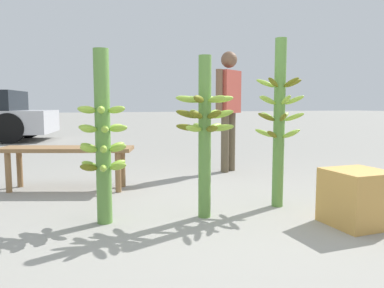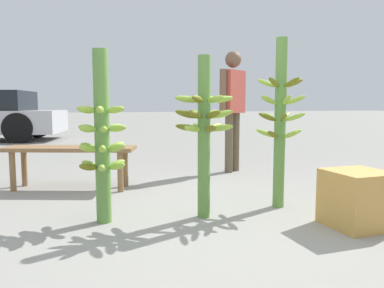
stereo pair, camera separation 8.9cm
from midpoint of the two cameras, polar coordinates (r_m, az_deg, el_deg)
name	(u,v)px [view 2 (the right image)]	position (r m, az deg, el deg)	size (l,w,h in m)	color
ground_plane	(221,227)	(2.83, 5.31, -12.43)	(80.00, 80.00, 0.00)	gray
banana_stalk_left	(102,137)	(2.87, -12.66, 0.97)	(0.38, 0.39, 1.30)	#5B8C3D
banana_stalk_center	(204,128)	(2.92, 2.72, 2.42)	(0.46, 0.46, 1.27)	#5B8C3D
banana_stalk_right	(280,120)	(3.32, 14.03, 3.62)	(0.43, 0.42, 1.46)	#5B8C3D
vendor_person	(233,100)	(4.98, 6.74, 6.71)	(0.51, 0.37, 1.58)	brown
market_bench	(70,154)	(4.15, -17.51, -1.40)	(1.40, 0.80, 0.45)	olive
produce_crate	(357,199)	(3.05, 24.68, -7.60)	(0.41, 0.41, 0.41)	#C69347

